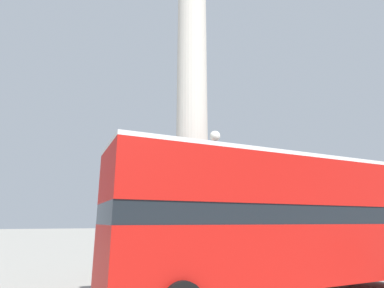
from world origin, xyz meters
The scene contains 5 objects.
ground_plane centered at (0.00, 0.00, 0.00)m, with size 200.00×200.00×0.00m, color gray.
monument_column centered at (0.00, 0.00, 7.47)m, with size 4.57×4.57×20.85m.
bus_b centered at (0.40, -5.88, 2.38)m, with size 10.76×3.11×4.30m.
equestrian_statue centered at (9.08, 4.57, 1.44)m, with size 3.70×2.85×5.52m.
street_lamp centered at (-0.26, -3.13, 3.49)m, with size 0.45×0.45×5.99m.
Camera 1 is at (-5.87, -13.96, 2.25)m, focal length 28.00 mm.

